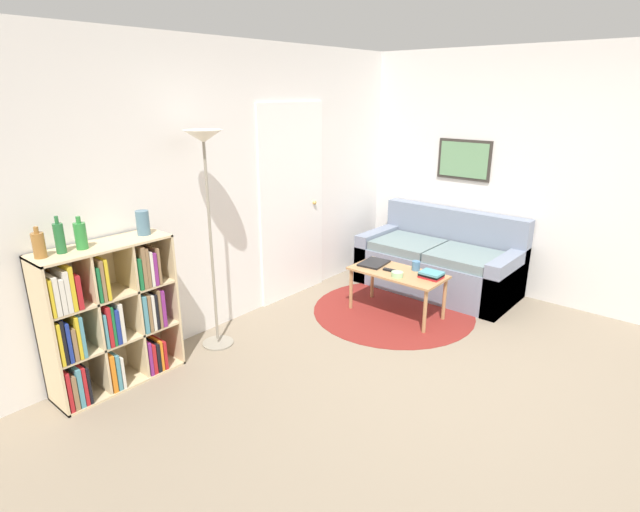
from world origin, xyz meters
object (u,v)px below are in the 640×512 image
object	(u,v)px
cup	(416,266)
vase_on_shelf	(143,223)
bottle_left	(39,245)
bottle_right	(81,235)
bookshelf	(108,318)
bottle_middle	(60,238)
coffee_table	(397,277)
laptop	(374,263)
bowl	(397,274)
floor_lamp	(205,168)
couch	(440,263)

from	to	relation	value
cup	vase_on_shelf	size ratio (longest dim) A/B	0.51
bottle_left	bottle_right	bearing A→B (deg)	-3.71
bookshelf	bottle_middle	distance (m)	0.71
coffee_table	laptop	size ratio (longest dim) A/B	2.81
bookshelf	bottle_middle	xyz separation A→B (m)	(-0.23, 0.02, 0.67)
laptop	cup	xyz separation A→B (m)	(0.12, -0.42, 0.04)
bowl	coffee_table	bearing A→B (deg)	30.20
bookshelf	bottle_left	bearing A→B (deg)	176.40
laptop	cup	world-z (taller)	cup
bottle_middle	vase_on_shelf	size ratio (longest dim) A/B	1.38
bookshelf	floor_lamp	distance (m)	1.37
coffee_table	bottle_middle	bearing A→B (deg)	160.08
bowl	floor_lamp	bearing A→B (deg)	146.99
bookshelf	bottle_left	world-z (taller)	bottle_left
coffee_table	bottle_right	size ratio (longest dim) A/B	4.05
floor_lamp	bowl	size ratio (longest dim) A/B	16.20
cup	bottle_left	size ratio (longest dim) A/B	0.45
bottle_middle	vase_on_shelf	distance (m)	0.61
bowl	bottle_right	size ratio (longest dim) A/B	0.50
bottle_left	laptop	bearing A→B (deg)	-13.29
bookshelf	coffee_table	distance (m)	2.68
floor_lamp	laptop	world-z (taller)	floor_lamp
bookshelf	laptop	world-z (taller)	bookshelf
floor_lamp	bowl	world-z (taller)	floor_lamp
bookshelf	bowl	xyz separation A→B (m)	(2.36, -1.04, -0.07)
floor_lamp	bottle_right	size ratio (longest dim) A/B	8.09
cup	bottle_left	xyz separation A→B (m)	(-3.01, 1.11, 0.70)
laptop	vase_on_shelf	xyz separation A→B (m)	(-2.15, 0.66, 0.74)
vase_on_shelf	coffee_table	bearing A→B (deg)	-24.67
couch	bottle_left	distance (m)	4.02
couch	laptop	size ratio (longest dim) A/B	5.15
couch	bottle_middle	world-z (taller)	bottle_middle
cup	vase_on_shelf	bearing A→B (deg)	154.35
bookshelf	laptop	size ratio (longest dim) A/B	3.34
floor_lamp	coffee_table	world-z (taller)	floor_lamp
floor_lamp	bottle_middle	distance (m)	1.20
laptop	vase_on_shelf	bearing A→B (deg)	162.84
cup	bottle_right	size ratio (longest dim) A/B	0.41
laptop	bottle_middle	world-z (taller)	bottle_middle
couch	bottle_right	bearing A→B (deg)	164.67
coffee_table	bottle_right	world-z (taller)	bottle_right
couch	bowl	distance (m)	1.08
bookshelf	bottle_right	distance (m)	0.67
bookshelf	floor_lamp	world-z (taller)	floor_lamp
floor_lamp	bottle_middle	xyz separation A→B (m)	(-1.14, 0.12, -0.35)
laptop	bowl	size ratio (longest dim) A/B	2.89
floor_lamp	couch	bearing A→B (deg)	-18.89
bottle_left	couch	bearing A→B (deg)	-14.54
floor_lamp	cup	world-z (taller)	floor_lamp
bowl	bottle_middle	distance (m)	2.90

